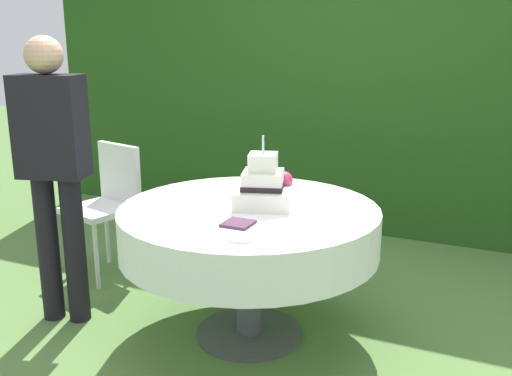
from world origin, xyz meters
The scene contains 9 objects.
ground_plane centered at (0.00, 0.00, 0.00)m, with size 20.00×20.00×0.00m, color #547A3D.
foliage_hedge centered at (0.00, 2.14, 1.33)m, with size 5.78×0.43×2.66m, color #234C19.
cake_table centered at (0.00, 0.00, 0.61)m, with size 1.36×1.36×0.73m.
wedding_cake centered at (0.06, 0.06, 0.83)m, with size 0.37×0.37×0.37m.
serving_plate_near centered at (0.18, -0.46, 0.74)m, with size 0.11×0.11×0.01m, color white.
serving_plate_far centered at (-0.13, 0.55, 0.74)m, with size 0.14×0.14×0.01m, color white.
napkin_stack centered at (0.08, -0.28, 0.74)m, with size 0.13×0.13×0.01m, color #4C2D47.
garden_chair centered at (-1.24, 0.40, 0.54)m, with size 0.49×0.49×0.89m.
standing_person centered at (-1.05, -0.27, 0.93)m, with size 0.40×0.29×1.60m.
Camera 1 is at (1.22, -2.58, 1.59)m, focal length 40.17 mm.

